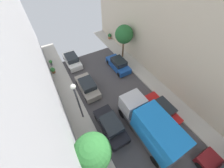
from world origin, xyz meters
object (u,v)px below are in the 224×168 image
(parked_car_left_4, at_px, (88,86))
(lamp_post, at_px, (77,98))
(potted_plant_2, at_px, (110,36))
(parked_car_left_3, at_px, (111,126))
(delivery_truck, at_px, (150,126))
(potted_plant_4, at_px, (53,70))
(street_tree_2, at_px, (92,152))
(street_tree_1, at_px, (124,35))
(parked_car_left_5, at_px, (72,60))
(parked_car_right_2, at_px, (161,110))
(parked_car_right_3, at_px, (118,64))
(potted_plant_5, at_px, (51,62))

(parked_car_left_4, xyz_separation_m, lamp_post, (-1.90, -3.16, 2.75))
(potted_plant_2, height_order, lamp_post, lamp_post)
(parked_car_left_3, height_order, delivery_truck, delivery_truck)
(potted_plant_4, bearing_deg, lamp_post, -82.85)
(street_tree_2, xyz_separation_m, potted_plant_4, (-0.44, 13.01, -3.08))
(street_tree_1, relative_size, potted_plant_2, 5.06)
(parked_car_left_5, relative_size, street_tree_2, 0.88)
(parked_car_left_3, bearing_deg, parked_car_right_2, -11.54)
(delivery_truck, bearing_deg, potted_plant_2, 71.99)
(parked_car_left_4, bearing_deg, parked_car_right_2, -51.53)
(potted_plant_4, height_order, lamp_post, lamp_post)
(parked_car_left_5, bearing_deg, parked_car_right_3, -37.66)
(parked_car_left_3, height_order, potted_plant_2, parked_car_left_3)
(parked_car_left_4, bearing_deg, potted_plant_4, 119.55)
(potted_plant_5, bearing_deg, lamp_post, -84.90)
(delivery_truck, height_order, potted_plant_2, delivery_truck)
(potted_plant_5, bearing_deg, parked_car_left_5, -23.00)
(parked_car_right_2, relative_size, potted_plant_5, 5.03)
(street_tree_1, relative_size, potted_plant_5, 5.88)
(parked_car_right_3, distance_m, potted_plant_5, 9.81)
(parked_car_right_2, xyz_separation_m, street_tree_1, (2.01, 10.42, 3.05))
(parked_car_right_2, xyz_separation_m, lamp_post, (-7.30, 3.64, 2.75))
(street_tree_2, height_order, lamp_post, lamp_post)
(delivery_truck, bearing_deg, parked_car_left_4, 109.04)
(potted_plant_4, bearing_deg, parked_car_left_5, 12.73)
(potted_plant_2, distance_m, lamp_post, 16.47)
(street_tree_1, height_order, potted_plant_2, street_tree_1)
(parked_car_left_5, distance_m, street_tree_2, 14.21)
(parked_car_right_3, bearing_deg, street_tree_1, 43.85)
(parked_car_right_3, height_order, delivery_truck, delivery_truck)
(street_tree_2, bearing_deg, potted_plant_4, 91.96)
(parked_car_left_3, bearing_deg, potted_plant_5, 102.43)
(parked_car_left_3, relative_size, street_tree_2, 0.88)
(parked_car_left_3, xyz_separation_m, parked_car_left_5, (0.00, 11.56, 0.00))
(potted_plant_2, height_order, potted_plant_5, potted_plant_2)
(parked_car_right_3, relative_size, potted_plant_4, 4.96)
(parked_car_left_3, distance_m, parked_car_left_4, 5.69)
(parked_car_right_2, relative_size, lamp_post, 0.84)
(potted_plant_4, relative_size, lamp_post, 0.17)
(parked_car_left_3, relative_size, parked_car_right_3, 1.00)
(parked_car_right_2, distance_m, potted_plant_2, 16.51)
(parked_car_right_2, height_order, parked_car_right_3, same)
(parked_car_right_3, xyz_separation_m, street_tree_1, (2.01, 1.93, 3.05))
(parked_car_left_4, xyz_separation_m, potted_plant_4, (-2.95, 5.20, -0.11))
(potted_plant_2, distance_m, potted_plant_4, 12.04)
(potted_plant_4, distance_m, potted_plant_5, 1.86)
(parked_car_right_2, height_order, potted_plant_5, parked_car_right_2)
(parked_car_left_5, xyz_separation_m, delivery_truck, (2.70, -13.69, 1.07))
(parked_car_right_3, xyz_separation_m, potted_plant_2, (2.92, 7.76, -0.05))
(potted_plant_4, bearing_deg, parked_car_right_3, -22.76)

